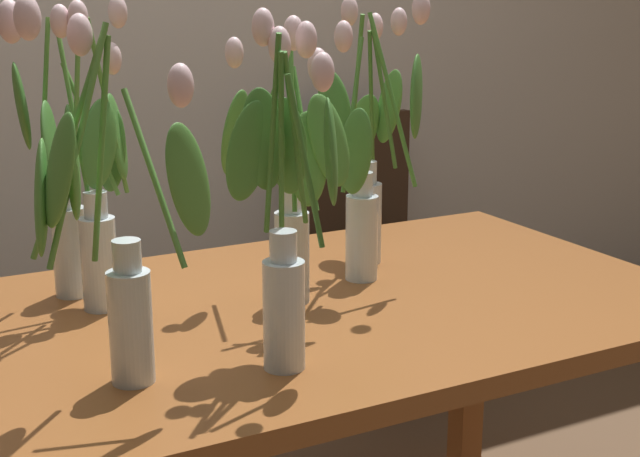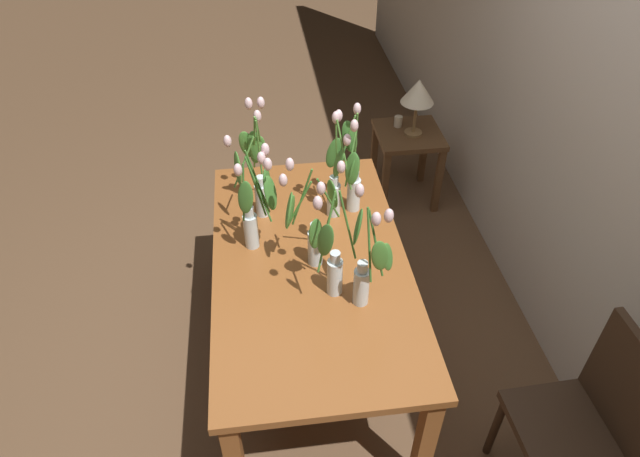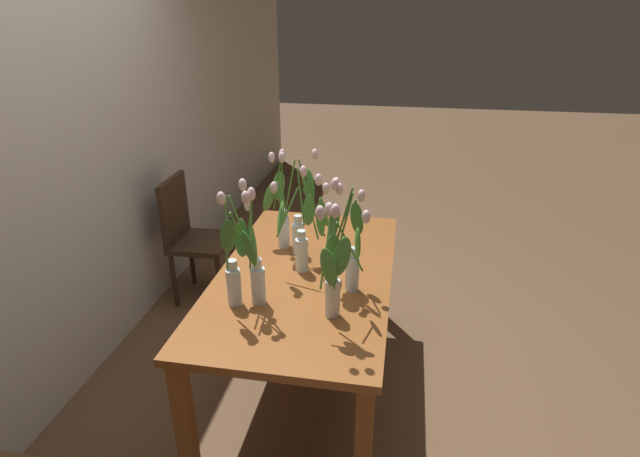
{
  "view_description": "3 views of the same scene",
  "coord_description": "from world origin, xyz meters",
  "px_view_note": "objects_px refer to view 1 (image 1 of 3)",
  "views": [
    {
      "loc": [
        -0.73,
        -1.5,
        1.34
      ],
      "look_at": [
        0.06,
        -0.02,
        0.89
      ],
      "focal_mm": 51.2,
      "sensor_mm": 36.0,
      "label": 1
    },
    {
      "loc": [
        1.84,
        -0.19,
        2.52
      ],
      "look_at": [
        -0.03,
        0.05,
        0.91
      ],
      "focal_mm": 31.11,
      "sensor_mm": 36.0,
      "label": 2
    },
    {
      "loc": [
        -2.23,
        -0.47,
        2.01
      ],
      "look_at": [
        0.0,
        -0.08,
        1.0
      ],
      "focal_mm": 27.71,
      "sensor_mm": 36.0,
      "label": 3
    }
  ],
  "objects_px": {
    "tulip_vase_1": "(73,191)",
    "tulip_vase_0": "(284,219)",
    "tulip_vase_6": "(365,177)",
    "tulip_vase_5": "(370,180)",
    "tulip_vase_3": "(290,201)",
    "dining_chair": "(373,238)",
    "tulip_vase_4": "(94,214)",
    "tulip_vase_2": "(110,240)",
    "dining_table": "(290,350)"
  },
  "relations": [
    {
      "from": "tulip_vase_1",
      "to": "tulip_vase_3",
      "type": "bearing_deg",
      "value": -34.15
    },
    {
      "from": "tulip_vase_3",
      "to": "tulip_vase_5",
      "type": "height_order",
      "value": "tulip_vase_5"
    },
    {
      "from": "tulip_vase_2",
      "to": "tulip_vase_0",
      "type": "bearing_deg",
      "value": -2.23
    },
    {
      "from": "dining_chair",
      "to": "tulip_vase_2",
      "type": "bearing_deg",
      "value": -134.27
    },
    {
      "from": "dining_table",
      "to": "tulip_vase_5",
      "type": "height_order",
      "value": "tulip_vase_5"
    },
    {
      "from": "tulip_vase_1",
      "to": "dining_chair",
      "type": "distance_m",
      "value": 1.45
    },
    {
      "from": "tulip_vase_5",
      "to": "dining_chair",
      "type": "height_order",
      "value": "tulip_vase_5"
    },
    {
      "from": "tulip_vase_1",
      "to": "tulip_vase_4",
      "type": "bearing_deg",
      "value": -73.63
    },
    {
      "from": "tulip_vase_0",
      "to": "dining_chair",
      "type": "bearing_deg",
      "value": 53.44
    },
    {
      "from": "tulip_vase_2",
      "to": "tulip_vase_6",
      "type": "relative_size",
      "value": 1.0
    },
    {
      "from": "tulip_vase_4",
      "to": "tulip_vase_5",
      "type": "bearing_deg",
      "value": 2.9
    },
    {
      "from": "dining_chair",
      "to": "tulip_vase_0",
      "type": "bearing_deg",
      "value": -126.56
    },
    {
      "from": "tulip_vase_2",
      "to": "tulip_vase_4",
      "type": "bearing_deg",
      "value": 79.31
    },
    {
      "from": "dining_table",
      "to": "tulip_vase_3",
      "type": "bearing_deg",
      "value": 44.51
    },
    {
      "from": "tulip_vase_1",
      "to": "tulip_vase_5",
      "type": "relative_size",
      "value": 1.04
    },
    {
      "from": "tulip_vase_0",
      "to": "tulip_vase_4",
      "type": "relative_size",
      "value": 0.97
    },
    {
      "from": "dining_table",
      "to": "dining_chair",
      "type": "relative_size",
      "value": 1.72
    },
    {
      "from": "tulip_vase_1",
      "to": "tulip_vase_5",
      "type": "distance_m",
      "value": 0.65
    },
    {
      "from": "tulip_vase_0",
      "to": "tulip_vase_2",
      "type": "bearing_deg",
      "value": 177.77
    },
    {
      "from": "tulip_vase_4",
      "to": "tulip_vase_2",
      "type": "bearing_deg",
      "value": -100.69
    },
    {
      "from": "tulip_vase_0",
      "to": "tulip_vase_4",
      "type": "height_order",
      "value": "tulip_vase_4"
    },
    {
      "from": "tulip_vase_4",
      "to": "dining_chair",
      "type": "bearing_deg",
      "value": 36.8
    },
    {
      "from": "tulip_vase_2",
      "to": "dining_chair",
      "type": "distance_m",
      "value": 1.78
    },
    {
      "from": "tulip_vase_2",
      "to": "tulip_vase_5",
      "type": "distance_m",
      "value": 0.82
    },
    {
      "from": "tulip_vase_1",
      "to": "tulip_vase_4",
      "type": "relative_size",
      "value": 0.99
    },
    {
      "from": "dining_chair",
      "to": "tulip_vase_1",
      "type": "bearing_deg",
      "value": -146.06
    },
    {
      "from": "tulip_vase_3",
      "to": "tulip_vase_5",
      "type": "relative_size",
      "value": 0.99
    },
    {
      "from": "tulip_vase_1",
      "to": "dining_chair",
      "type": "bearing_deg",
      "value": 33.94
    },
    {
      "from": "tulip_vase_1",
      "to": "tulip_vase_0",
      "type": "bearing_deg",
      "value": -64.24
    },
    {
      "from": "tulip_vase_6",
      "to": "tulip_vase_0",
      "type": "bearing_deg",
      "value": -137.29
    },
    {
      "from": "tulip_vase_6",
      "to": "dining_chair",
      "type": "bearing_deg",
      "value": 57.76
    },
    {
      "from": "tulip_vase_2",
      "to": "dining_chair",
      "type": "relative_size",
      "value": 0.63
    },
    {
      "from": "dining_table",
      "to": "tulip_vase_4",
      "type": "xyz_separation_m",
      "value": [
        -0.33,
        0.17,
        0.28
      ]
    },
    {
      "from": "tulip_vase_6",
      "to": "dining_chair",
      "type": "height_order",
      "value": "tulip_vase_6"
    },
    {
      "from": "tulip_vase_0",
      "to": "tulip_vase_3",
      "type": "height_order",
      "value": "tulip_vase_0"
    },
    {
      "from": "tulip_vase_1",
      "to": "tulip_vase_6",
      "type": "distance_m",
      "value": 0.58
    },
    {
      "from": "tulip_vase_4",
      "to": "tulip_vase_5",
      "type": "height_order",
      "value": "tulip_vase_4"
    },
    {
      "from": "tulip_vase_1",
      "to": "tulip_vase_2",
      "type": "bearing_deg",
      "value": -96.53
    },
    {
      "from": "tulip_vase_5",
      "to": "tulip_vase_1",
      "type": "bearing_deg",
      "value": 176.54
    },
    {
      "from": "dining_table",
      "to": "tulip_vase_2",
      "type": "relative_size",
      "value": 2.72
    },
    {
      "from": "tulip_vase_6",
      "to": "tulip_vase_5",
      "type": "bearing_deg",
      "value": 54.83
    },
    {
      "from": "tulip_vase_0",
      "to": "tulip_vase_6",
      "type": "height_order",
      "value": "tulip_vase_6"
    },
    {
      "from": "tulip_vase_1",
      "to": "tulip_vase_2",
      "type": "distance_m",
      "value": 0.46
    },
    {
      "from": "tulip_vase_1",
      "to": "tulip_vase_5",
      "type": "xyz_separation_m",
      "value": [
        0.65,
        -0.04,
        -0.03
      ]
    },
    {
      "from": "tulip_vase_6",
      "to": "dining_chair",
      "type": "xyz_separation_m",
      "value": [
        0.59,
        0.94,
        -0.44
      ]
    },
    {
      "from": "tulip_vase_6",
      "to": "dining_table",
      "type": "bearing_deg",
      "value": -160.13
    },
    {
      "from": "tulip_vase_0",
      "to": "dining_chair",
      "type": "xyz_separation_m",
      "value": [
        0.92,
        1.24,
        -0.46
      ]
    },
    {
      "from": "tulip_vase_2",
      "to": "dining_chair",
      "type": "bearing_deg",
      "value": 45.73
    },
    {
      "from": "dining_table",
      "to": "tulip_vase_4",
      "type": "height_order",
      "value": "tulip_vase_4"
    },
    {
      "from": "dining_chair",
      "to": "tulip_vase_5",
      "type": "bearing_deg",
      "value": -121.76
    }
  ]
}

